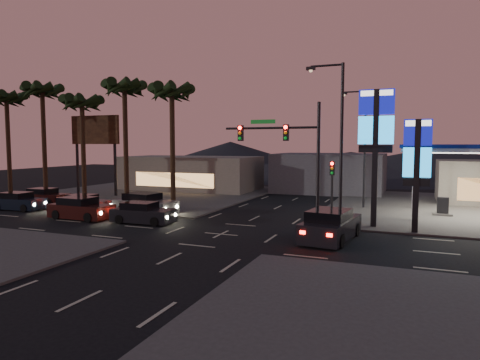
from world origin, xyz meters
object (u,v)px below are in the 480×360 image
at_px(car_lane_b_front, 145,204).
at_px(suv_station, 330,226).
at_px(car_lane_a_front, 143,213).
at_px(car_lane_b_mid, 85,204).
at_px(pylon_sign_short, 417,158).
at_px(traffic_signal_mast, 290,149).
at_px(car_lane_a_mid, 81,209).
at_px(car_lane_b_rear, 45,197).
at_px(car_lane_a_rear, 18,202).
at_px(pylon_sign_tall, 376,130).

bearing_deg(car_lane_b_front, suv_station, -13.64).
height_order(car_lane_a_front, car_lane_b_mid, car_lane_a_front).
relative_size(pylon_sign_short, car_lane_b_front, 1.31).
relative_size(traffic_signal_mast, car_lane_a_mid, 1.61).
relative_size(traffic_signal_mast, car_lane_b_rear, 1.77).
bearing_deg(car_lane_b_rear, car_lane_a_rear, -79.73).
relative_size(pylon_sign_tall, car_lane_b_front, 1.69).
xyz_separation_m(pylon_sign_tall, suv_station, (-2.01, -4.60, -5.56)).
height_order(pylon_sign_tall, car_lane_b_rear, pylon_sign_tall).
bearing_deg(car_lane_a_rear, car_lane_b_rear, 100.27).
bearing_deg(pylon_sign_short, car_lane_a_mid, -171.57).
distance_m(pylon_sign_tall, car_lane_a_mid, 21.60).
relative_size(car_lane_b_rear, suv_station, 0.81).
relative_size(car_lane_b_mid, car_lane_b_rear, 0.96).
relative_size(car_lane_a_rear, suv_station, 0.82).
distance_m(car_lane_a_front, car_lane_a_mid, 5.23).
distance_m(car_lane_b_rear, suv_station, 27.41).
height_order(pylon_sign_tall, suv_station, pylon_sign_tall).
relative_size(pylon_sign_tall, car_lane_b_rear, 1.99).
relative_size(car_lane_a_front, car_lane_b_front, 0.86).
xyz_separation_m(pylon_sign_tall, car_lane_b_front, (-17.11, -0.94, -5.61)).
xyz_separation_m(car_lane_b_mid, car_lane_b_rear, (-6.42, 2.02, 0.03)).
distance_m(pylon_sign_short, car_lane_b_mid, 25.35).
relative_size(pylon_sign_short, car_lane_a_rear, 1.52).
xyz_separation_m(car_lane_a_front, car_lane_a_rear, (-13.19, 1.19, 0.01)).
distance_m(car_lane_b_front, car_lane_b_rear, 11.92).
bearing_deg(pylon_sign_tall, pylon_sign_short, -21.80).
xyz_separation_m(car_lane_a_mid, car_lane_b_front, (3.27, 3.45, 0.04)).
bearing_deg(pylon_sign_short, pylon_sign_tall, 158.20).
relative_size(car_lane_b_front, car_lane_b_rear, 1.18).
relative_size(car_lane_a_front, suv_station, 0.82).
xyz_separation_m(car_lane_a_rear, car_lane_b_mid, (5.81, 1.34, -0.04)).
bearing_deg(car_lane_b_rear, suv_station, -10.62).
relative_size(car_lane_b_front, car_lane_b_mid, 1.23).
distance_m(car_lane_a_rear, car_lane_b_rear, 3.41).
bearing_deg(car_lane_a_front, car_lane_b_mid, 161.06).
distance_m(pylon_sign_short, car_lane_b_rear, 31.73).
relative_size(traffic_signal_mast, car_lane_b_front, 1.50).
bearing_deg(traffic_signal_mast, pylon_sign_tall, 36.52).
bearing_deg(car_lane_b_mid, suv_station, -8.41).
distance_m(pylon_sign_short, car_lane_b_front, 19.99).
height_order(traffic_signal_mast, car_lane_a_rear, traffic_signal_mast).
relative_size(car_lane_a_mid, car_lane_a_rear, 1.08).
xyz_separation_m(traffic_signal_mast, car_lane_a_front, (-10.41, -0.59, -4.55)).
bearing_deg(car_lane_b_front, traffic_signal_mast, -11.76).
relative_size(pylon_sign_tall, pylon_sign_short, 1.29).
bearing_deg(car_lane_a_rear, pylon_sign_tall, 5.85).
height_order(traffic_signal_mast, car_lane_a_front, traffic_signal_mast).
relative_size(car_lane_b_front, suv_station, 0.96).
distance_m(car_lane_a_mid, car_lane_b_front, 4.76).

